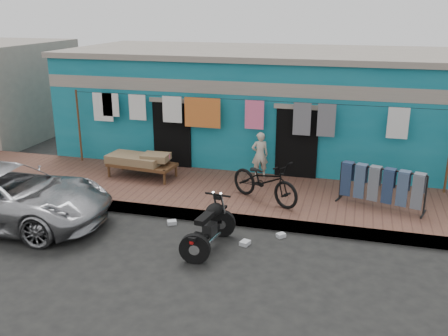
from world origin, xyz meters
TOP-DOWN VIEW (x-y plane):
  - ground at (0.00, 0.00)m, footprint 80.00×80.00m
  - sidewalk at (0.00, 3.00)m, footprint 28.00×3.00m
  - curb at (0.00, 1.55)m, footprint 28.00×0.10m
  - building at (-0.00, 6.99)m, footprint 12.20×5.20m
  - clothesline at (-0.72, 4.25)m, footprint 10.06×0.06m
  - car at (-4.51, 0.31)m, footprint 4.86×2.43m
  - seated_person at (0.38, 4.20)m, footprint 0.52×0.43m
  - bicycle at (0.85, 2.51)m, footprint 1.99×1.52m
  - motorcycle at (0.16, 0.30)m, footprint 0.97×1.72m
  - charpoy at (-2.65, 3.36)m, footprint 2.04×1.24m
  - jeans_rack at (3.45, 2.89)m, footprint 2.22×1.47m
  - litter_a at (-0.98, 1.20)m, footprint 0.25×0.23m
  - litter_b at (1.46, 1.20)m, footprint 0.21×0.22m
  - litter_c at (0.81, 0.66)m, footprint 0.22×0.25m

SIDE VIEW (x-z plane):
  - ground at x=0.00m, z-range 0.00..0.00m
  - litter_c at x=0.81m, z-range 0.00..0.08m
  - litter_b at x=1.46m, z-range 0.00..0.09m
  - litter_a at x=-0.98m, z-range 0.00..0.09m
  - sidewalk at x=0.00m, z-range 0.00..0.25m
  - curb at x=0.00m, z-range 0.00..0.25m
  - motorcycle at x=0.16m, z-range 0.00..1.02m
  - charpoy at x=-2.65m, z-range 0.25..0.88m
  - car at x=-4.51m, z-range 0.00..1.34m
  - jeans_rack at x=3.45m, z-range 0.25..1.21m
  - seated_person at x=0.38m, z-range 0.25..1.48m
  - bicycle at x=0.85m, z-range 0.25..1.48m
  - building at x=0.00m, z-range 0.01..3.37m
  - clothesline at x=-0.72m, z-range 0.77..2.87m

